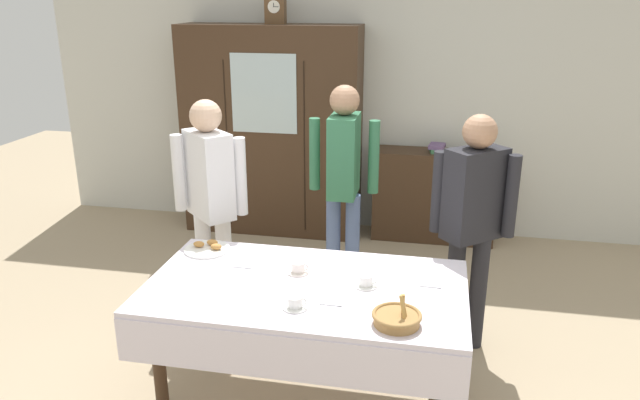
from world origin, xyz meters
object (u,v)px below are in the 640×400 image
book_stack (437,148)px  dining_table (304,303)px  wall_cabinet (272,132)px  bread_basket (397,318)px  tea_cup_back_edge (295,303)px  person_behind_table_left (344,171)px  mantel_clock (275,10)px  pastry_plate (208,248)px  person_beside_shelf (473,212)px  tea_cup_near_right (366,282)px  tea_cup_mid_right (298,268)px  spoon_far_left (434,287)px  spoon_near_right (245,268)px  bookshelf_low (434,196)px  spoon_mid_right (335,305)px  person_behind_table_right (210,191)px

book_stack → dining_table: bearing=-103.9°
wall_cabinet → bread_basket: wall_cabinet is taller
tea_cup_back_edge → wall_cabinet: bearing=107.8°
dining_table → person_behind_table_left: 1.44m
person_behind_table_left → mantel_clock: bearing=124.7°
pastry_plate → person_beside_shelf: (1.59, 0.43, 0.19)m
bread_basket → tea_cup_near_right: bearing=117.8°
tea_cup_mid_right → pastry_plate: tea_cup_mid_right is taller
mantel_clock → tea_cup_near_right: size_ratio=1.85×
spoon_far_left → person_behind_table_left: 1.47m
mantel_clock → spoon_near_right: 2.81m
pastry_plate → spoon_near_right: bearing=-33.9°
person_behind_table_left → tea_cup_near_right: bearing=-75.6°
bookshelf_low → pastry_plate: size_ratio=4.02×
book_stack → tea_cup_mid_right: (-0.73, -2.47, -0.13)m
wall_cabinet → bookshelf_low: bearing=1.9°
spoon_mid_right → person_beside_shelf: person_beside_shelf is taller
mantel_clock → spoon_far_left: size_ratio=2.02×
tea_cup_near_right → pastry_plate: 1.06m
bookshelf_low → bread_basket: 2.95m
tea_cup_mid_right → spoon_far_left: tea_cup_mid_right is taller
person_behind_table_left → bread_basket: bearing=-72.5°
tea_cup_back_edge → person_beside_shelf: 1.37m
person_behind_table_left → person_behind_table_right: person_behind_table_left is taller
tea_cup_near_right → person_behind_table_right: person_behind_table_right is taller
wall_cabinet → person_behind_table_right: (0.06, -1.77, -0.03)m
mantel_clock → tea_cup_near_right: mantel_clock is taller
person_beside_shelf → person_behind_table_left: bearing=146.6°
tea_cup_mid_right → bookshelf_low: bearing=73.6°
dining_table → tea_cup_back_edge: bearing=-88.3°
tea_cup_mid_right → bread_basket: 0.74m
tea_cup_near_right → person_behind_table_left: (-0.34, 1.32, 0.22)m
bread_basket → person_beside_shelf: person_beside_shelf is taller
book_stack → spoon_far_left: (0.03, -2.51, -0.15)m
tea_cup_back_edge → tea_cup_near_right: size_ratio=1.00×
wall_cabinet → book_stack: bearing=1.9°
spoon_near_right → spoon_mid_right: bearing=-29.7°
mantel_clock → bread_basket: 3.44m
dining_table → bookshelf_low: (0.65, 2.64, -0.21)m
mantel_clock → pastry_plate: size_ratio=0.86×
spoon_near_right → tea_cup_near_right: bearing=-6.9°
dining_table → person_behind_table_left: size_ratio=1.07×
spoon_near_right → person_behind_table_left: (0.37, 1.23, 0.25)m
bread_basket → spoon_near_right: size_ratio=2.02×
pastry_plate → person_behind_table_right: (-0.14, 0.45, 0.21)m
wall_cabinet → spoon_near_right: wall_cabinet is taller
wall_cabinet → spoon_near_right: (0.51, -2.42, -0.25)m
tea_cup_mid_right → person_behind_table_right: person_behind_table_right is taller
dining_table → person_beside_shelf: 1.24m
bookshelf_low → tea_cup_mid_right: (-0.73, -2.47, 0.33)m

